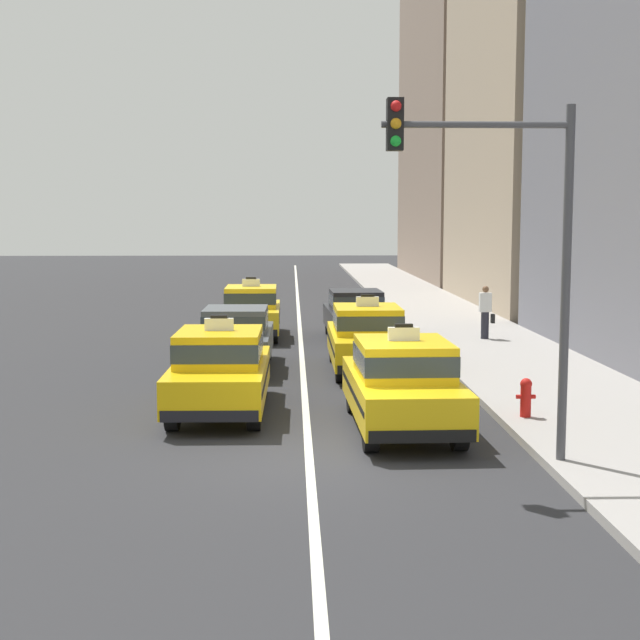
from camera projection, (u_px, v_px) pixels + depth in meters
ground_plane at (309, 460)px, 14.48m from camera, size 160.00×160.00×0.00m
lane_stripe_left_right at (299, 320)px, 34.35m from camera, size 0.14×80.00×0.01m
sidewalk_curb at (472, 334)px, 29.54m from camera, size 4.00×90.00×0.15m
taxi_left_nearest at (220, 369)px, 17.86m from camera, size 1.86×4.58×1.96m
sedan_left_second at (236, 336)px, 23.12m from camera, size 1.80×4.32×1.58m
taxi_left_third at (251, 310)px, 29.26m from camera, size 1.85×4.57×1.96m
taxi_right_nearest at (402, 383)px, 16.41m from camera, size 1.92×4.60×1.96m
taxi_right_second at (367, 337)px, 22.71m from camera, size 1.83×4.56×1.96m
sedan_right_third at (355, 313)px, 28.68m from camera, size 1.90×4.36×1.58m
pedestrian_near_crosswalk at (486, 312)px, 27.84m from camera, size 0.47×0.24×1.63m
fire_hydrant at (526, 396)px, 16.89m from camera, size 0.36×0.22×0.73m
traffic_light_pole at (504, 219)px, 13.50m from camera, size 2.87×0.33×5.58m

